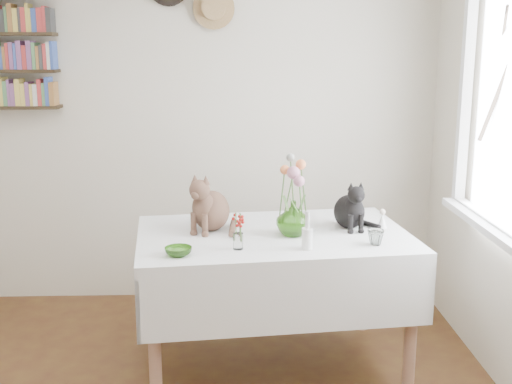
{
  "coord_description": "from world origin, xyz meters",
  "views": [
    {
      "loc": [
        0.58,
        -2.25,
        1.79
      ],
      "look_at": [
        0.69,
        1.04,
        1.05
      ],
      "focal_mm": 45.0,
      "sensor_mm": 36.0,
      "label": 1
    }
  ],
  "objects_px": {
    "tabby_cat": "(211,200)",
    "black_cat": "(349,203)",
    "flower_vase": "(293,218)",
    "dining_table": "(273,267)"
  },
  "relations": [
    {
      "from": "flower_vase",
      "to": "tabby_cat",
      "type": "bearing_deg",
      "value": 163.22
    },
    {
      "from": "dining_table",
      "to": "black_cat",
      "type": "xyz_separation_m",
      "value": [
        0.43,
        0.1,
        0.34
      ]
    },
    {
      "from": "tabby_cat",
      "to": "black_cat",
      "type": "distance_m",
      "value": 0.78
    },
    {
      "from": "tabby_cat",
      "to": "flower_vase",
      "type": "xyz_separation_m",
      "value": [
        0.45,
        -0.13,
        -0.07
      ]
    },
    {
      "from": "dining_table",
      "to": "flower_vase",
      "type": "bearing_deg",
      "value": -24.34
    },
    {
      "from": "tabby_cat",
      "to": "flower_vase",
      "type": "distance_m",
      "value": 0.47
    },
    {
      "from": "flower_vase",
      "to": "dining_table",
      "type": "bearing_deg",
      "value": 155.66
    },
    {
      "from": "tabby_cat",
      "to": "black_cat",
      "type": "relative_size",
      "value": 1.18
    },
    {
      "from": "black_cat",
      "to": "flower_vase",
      "type": "relative_size",
      "value": 1.49
    },
    {
      "from": "dining_table",
      "to": "tabby_cat",
      "type": "relative_size",
      "value": 4.68
    }
  ]
}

